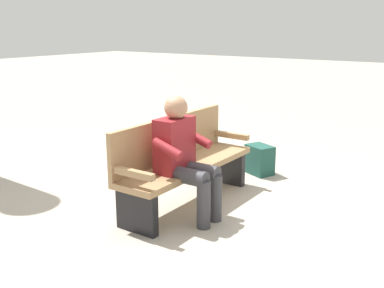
# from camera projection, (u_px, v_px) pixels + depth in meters

# --- Properties ---
(ground_plane) EXTENTS (40.00, 40.00, 0.00)m
(ground_plane) POSITION_uv_depth(u_px,v_px,m) (188.00, 204.00, 4.82)
(ground_plane) COLOR #A89E8E
(bench_near) EXTENTS (1.80, 0.49, 0.90)m
(bench_near) POSITION_uv_depth(u_px,v_px,m) (182.00, 161.00, 4.75)
(bench_near) COLOR #9E7A51
(bench_near) RESTS_ON ground
(person_seated) EXTENTS (0.57, 0.57, 1.18)m
(person_seated) POSITION_uv_depth(u_px,v_px,m) (184.00, 155.00, 4.35)
(person_seated) COLOR maroon
(person_seated) RESTS_ON ground
(backpack) EXTENTS (0.37, 0.39, 0.36)m
(backpack) POSITION_uv_depth(u_px,v_px,m) (260.00, 160.00, 5.76)
(backpack) COLOR #1E4C42
(backpack) RESTS_ON ground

